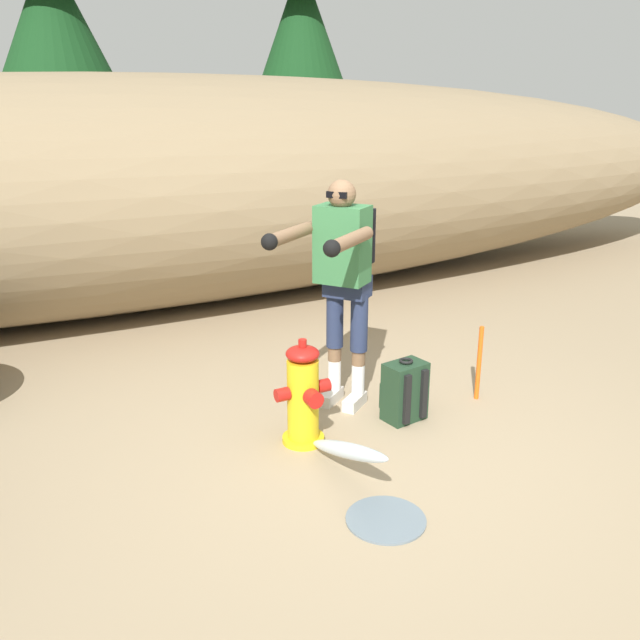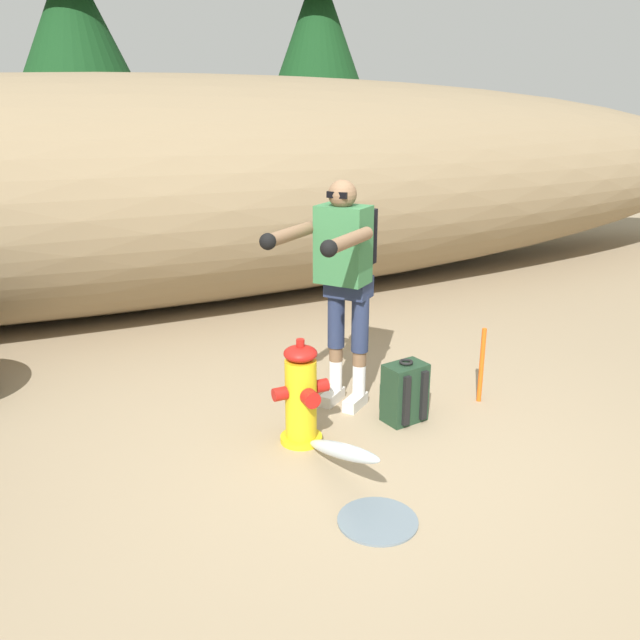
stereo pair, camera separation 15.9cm
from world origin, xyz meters
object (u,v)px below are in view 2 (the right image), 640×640
at_px(spare_backpack, 404,393).
at_px(survey_stake, 482,365).
at_px(utility_worker, 344,267).
at_px(fire_hydrant, 301,396).

distance_m(spare_backpack, survey_stake, 0.71).
bearing_deg(utility_worker, fire_hydrant, 0.35).
xyz_separation_m(utility_worker, spare_backpack, (0.30, -0.40, -0.88)).
bearing_deg(fire_hydrant, spare_backpack, -2.18).
xyz_separation_m(fire_hydrant, spare_backpack, (0.81, -0.03, -0.13)).
relative_size(fire_hydrant, utility_worker, 0.43).
height_order(fire_hydrant, spare_backpack, fire_hydrant).
bearing_deg(spare_backpack, survey_stake, -96.73).
relative_size(fire_hydrant, spare_backpack, 1.59).
bearing_deg(survey_stake, utility_worker, 158.76).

